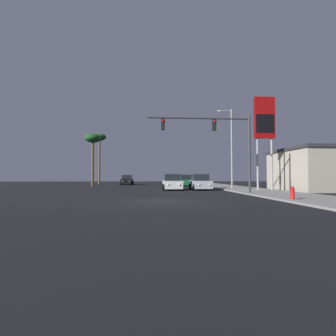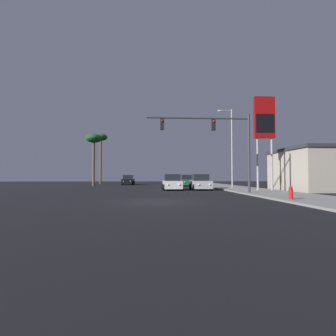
{
  "view_description": "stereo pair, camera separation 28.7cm",
  "coord_description": "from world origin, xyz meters",
  "px_view_note": "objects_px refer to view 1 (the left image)",
  "views": [
    {
      "loc": [
        -0.67,
        -15.14,
        1.46
      ],
      "look_at": [
        1.3,
        12.82,
        2.34
      ],
      "focal_mm": 28.0,
      "sensor_mm": 36.0,
      "label": 1
    },
    {
      "loc": [
        -0.38,
        -15.16,
        1.46
      ],
      "look_at": [
        1.3,
        12.82,
        2.34
      ],
      "focal_mm": 28.0,
      "sensor_mm": 36.0,
      "label": 2
    }
  ],
  "objects_px": {
    "car_green": "(186,181)",
    "car_tan": "(180,180)",
    "palm_tree_far": "(100,140)",
    "palm_tree_mid": "(93,141)",
    "fire_hydrant": "(292,193)",
    "car_black": "(127,180)",
    "car_white": "(172,183)",
    "traffic_light_mast": "(220,136)",
    "street_lamp": "(231,144)",
    "gas_station_sign": "(264,123)",
    "car_silver": "(200,183)"
  },
  "relations": [
    {
      "from": "car_green",
      "to": "car_tan",
      "type": "relative_size",
      "value": 1.0
    },
    {
      "from": "palm_tree_far",
      "to": "palm_tree_mid",
      "type": "xyz_separation_m",
      "value": [
        0.92,
        -10.0,
        -1.47
      ]
    },
    {
      "from": "fire_hydrant",
      "to": "palm_tree_far",
      "type": "height_order",
      "value": "palm_tree_far"
    },
    {
      "from": "car_black",
      "to": "palm_tree_far",
      "type": "relative_size",
      "value": 0.46
    },
    {
      "from": "fire_hydrant",
      "to": "palm_tree_far",
      "type": "bearing_deg",
      "value": 117.06
    },
    {
      "from": "car_white",
      "to": "palm_tree_far",
      "type": "height_order",
      "value": "palm_tree_far"
    },
    {
      "from": "car_black",
      "to": "palm_tree_far",
      "type": "distance_m",
      "value": 9.76
    },
    {
      "from": "fire_hydrant",
      "to": "palm_tree_far",
      "type": "relative_size",
      "value": 0.08
    },
    {
      "from": "car_black",
      "to": "traffic_light_mast",
      "type": "xyz_separation_m",
      "value": [
        9.63,
        -24.76,
        4.03
      ]
    },
    {
      "from": "car_tan",
      "to": "fire_hydrant",
      "type": "xyz_separation_m",
      "value": [
        2.98,
        -31.58,
        -0.27
      ]
    },
    {
      "from": "street_lamp",
      "to": "fire_hydrant",
      "type": "distance_m",
      "value": 15.25
    },
    {
      "from": "gas_station_sign",
      "to": "fire_hydrant",
      "type": "bearing_deg",
      "value": -105.83
    },
    {
      "from": "car_green",
      "to": "car_tan",
      "type": "distance_m",
      "value": 7.33
    },
    {
      "from": "gas_station_sign",
      "to": "car_black",
      "type": "bearing_deg",
      "value": 124.87
    },
    {
      "from": "car_green",
      "to": "palm_tree_far",
      "type": "xyz_separation_m",
      "value": [
        -14.71,
        10.18,
        7.42
      ]
    },
    {
      "from": "traffic_light_mast",
      "to": "street_lamp",
      "type": "bearing_deg",
      "value": 66.79
    },
    {
      "from": "car_white",
      "to": "traffic_light_mast",
      "type": "height_order",
      "value": "traffic_light_mast"
    },
    {
      "from": "gas_station_sign",
      "to": "palm_tree_mid",
      "type": "relative_size",
      "value": 1.16
    },
    {
      "from": "car_green",
      "to": "palm_tree_mid",
      "type": "relative_size",
      "value": 0.56
    },
    {
      "from": "car_white",
      "to": "gas_station_sign",
      "type": "relative_size",
      "value": 0.48
    },
    {
      "from": "car_black",
      "to": "palm_tree_mid",
      "type": "distance_m",
      "value": 10.01
    },
    {
      "from": "car_green",
      "to": "palm_tree_mid",
      "type": "height_order",
      "value": "palm_tree_mid"
    },
    {
      "from": "car_silver",
      "to": "palm_tree_mid",
      "type": "height_order",
      "value": "palm_tree_mid"
    },
    {
      "from": "car_green",
      "to": "car_tan",
      "type": "bearing_deg",
      "value": -89.47
    },
    {
      "from": "car_white",
      "to": "fire_hydrant",
      "type": "xyz_separation_m",
      "value": [
        5.91,
        -13.11,
        -0.27
      ]
    },
    {
      "from": "car_silver",
      "to": "street_lamp",
      "type": "relative_size",
      "value": 0.48
    },
    {
      "from": "car_black",
      "to": "palm_tree_far",
      "type": "xyz_separation_m",
      "value": [
        -5.4,
        3.31,
        7.42
      ]
    },
    {
      "from": "car_white",
      "to": "traffic_light_mast",
      "type": "xyz_separation_m",
      "value": [
        3.35,
        -6.75,
        4.03
      ]
    },
    {
      "from": "car_silver",
      "to": "car_green",
      "type": "bearing_deg",
      "value": -89.3
    },
    {
      "from": "car_black",
      "to": "car_silver",
      "type": "bearing_deg",
      "value": 119.61
    },
    {
      "from": "palm_tree_far",
      "to": "palm_tree_mid",
      "type": "height_order",
      "value": "palm_tree_far"
    },
    {
      "from": "traffic_light_mast",
      "to": "car_white",
      "type": "bearing_deg",
      "value": 116.39
    },
    {
      "from": "palm_tree_mid",
      "to": "car_green",
      "type": "bearing_deg",
      "value": -0.76
    },
    {
      "from": "street_lamp",
      "to": "palm_tree_far",
      "type": "height_order",
      "value": "palm_tree_far"
    },
    {
      "from": "car_silver",
      "to": "gas_station_sign",
      "type": "xyz_separation_m",
      "value": [
        5.58,
        -3.55,
        5.86
      ]
    },
    {
      "from": "car_black",
      "to": "car_white",
      "type": "bearing_deg",
      "value": 111.23
    },
    {
      "from": "car_black",
      "to": "car_green",
      "type": "bearing_deg",
      "value": 145.57
    },
    {
      "from": "car_white",
      "to": "palm_tree_far",
      "type": "distance_m",
      "value": 25.42
    },
    {
      "from": "car_white",
      "to": "palm_tree_mid",
      "type": "height_order",
      "value": "palm_tree_mid"
    },
    {
      "from": "car_green",
      "to": "gas_station_sign",
      "type": "bearing_deg",
      "value": 110.81
    },
    {
      "from": "car_green",
      "to": "palm_tree_far",
      "type": "bearing_deg",
      "value": -35.0
    },
    {
      "from": "palm_tree_far",
      "to": "car_silver",
      "type": "bearing_deg",
      "value": -55.16
    },
    {
      "from": "car_white",
      "to": "car_tan",
      "type": "bearing_deg",
      "value": -99.66
    },
    {
      "from": "car_tan",
      "to": "palm_tree_far",
      "type": "relative_size",
      "value": 0.46
    },
    {
      "from": "car_tan",
      "to": "car_silver",
      "type": "height_order",
      "value": "same"
    },
    {
      "from": "car_green",
      "to": "car_silver",
      "type": "bearing_deg",
      "value": 89.92
    },
    {
      "from": "car_white",
      "to": "gas_station_sign",
      "type": "height_order",
      "value": "gas_station_sign"
    },
    {
      "from": "street_lamp",
      "to": "palm_tree_mid",
      "type": "xyz_separation_m",
      "value": [
        -17.59,
        9.94,
        1.59
      ]
    },
    {
      "from": "car_black",
      "to": "palm_tree_mid",
      "type": "relative_size",
      "value": 0.56
    },
    {
      "from": "street_lamp",
      "to": "gas_station_sign",
      "type": "height_order",
      "value": "same"
    }
  ]
}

